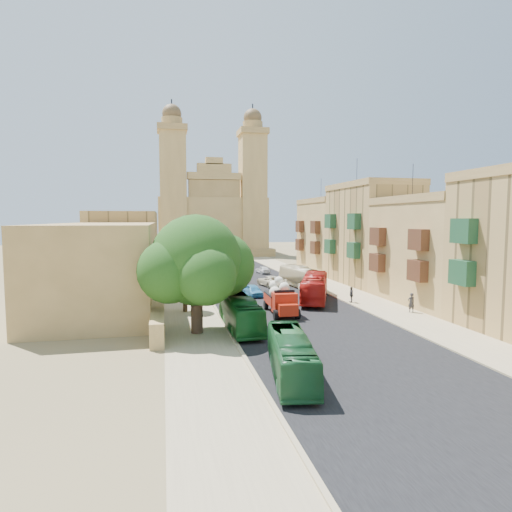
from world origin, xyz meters
name	(u,v)px	position (x,y,z in m)	size (l,w,h in m)	color
ground	(331,340)	(0.00, 0.00, 0.00)	(260.00, 260.00, 0.00)	olive
road_surface	(250,282)	(0.00, 30.00, 0.01)	(14.00, 140.00, 0.01)	black
sidewalk_east	(313,280)	(9.50, 30.00, 0.01)	(5.00, 140.00, 0.01)	tan
sidewalk_west	(182,284)	(-9.50, 30.00, 0.01)	(5.00, 140.00, 0.01)	tan
kerb_east	(297,280)	(7.00, 30.00, 0.06)	(0.25, 140.00, 0.12)	tan
kerb_west	(201,283)	(-7.00, 30.00, 0.06)	(0.25, 140.00, 0.12)	tan
townhouse_b	(434,250)	(15.95, 11.00, 5.66)	(9.00, 14.00, 14.90)	#AD884E
townhouse_c	(371,233)	(15.95, 25.00, 6.91)	(9.00, 14.00, 17.40)	tan
townhouse_d	(332,235)	(15.95, 39.00, 6.16)	(9.00, 14.00, 15.90)	#AD884E
west_wall	(159,290)	(-12.50, 20.00, 0.90)	(1.00, 40.00, 1.80)	#AD884E
west_building_low	(105,264)	(-18.00, 18.00, 4.20)	(10.00, 28.00, 8.40)	olive
west_building_mid	(126,243)	(-18.00, 44.00, 5.00)	(10.00, 22.00, 10.00)	tan
church	(212,217)	(0.00, 78.61, 9.52)	(28.00, 22.50, 36.30)	#AD884E
ficus_tree	(197,263)	(-9.42, 4.01, 5.46)	(9.24, 8.50, 9.24)	#38261C
street_tree_a	(185,281)	(-10.00, 12.00, 2.99)	(2.91, 2.91, 4.48)	#38261C
street_tree_b	(180,263)	(-10.00, 24.00, 3.43)	(3.33, 3.33, 5.13)	#38261C
street_tree_c	(177,254)	(-10.00, 36.00, 3.71)	(3.60, 3.60, 5.53)	#38261C
street_tree_d	(175,251)	(-10.00, 48.00, 3.25)	(3.16, 3.16, 4.86)	#38261C
red_truck	(281,298)	(-1.30, 9.04, 1.51)	(2.53, 5.95, 3.43)	#AE200D
olive_pickup	(314,283)	(6.50, 21.66, 0.86)	(2.39, 4.47, 1.77)	#414E1D
bus_green_south	(291,356)	(-5.05, -6.46, 1.20)	(2.02, 8.64, 2.41)	#1A4F27
bus_green_north	(240,313)	(-5.98, 4.64, 1.31)	(2.20, 9.39, 2.62)	#114D1A
bus_red_east	(315,288)	(4.00, 14.47, 1.46)	(2.45, 10.47, 2.92)	#A71712
bus_cream_east	(301,277)	(5.51, 23.74, 1.35)	(2.26, 9.66, 2.69)	beige
car_blue_a	(253,290)	(-1.93, 18.72, 0.66)	(1.56, 3.87, 1.32)	teal
car_white_a	(226,275)	(-2.82, 34.04, 0.56)	(1.19, 3.40, 1.12)	white
car_cream	(270,281)	(1.82, 25.48, 0.68)	(2.27, 4.93, 1.37)	beige
car_dkblue	(221,268)	(-2.54, 41.94, 0.68)	(1.91, 4.69, 1.36)	#10174C
car_white_b	(263,270)	(3.86, 38.59, 0.61)	(1.45, 3.60, 1.23)	silver
car_blue_b	(223,261)	(-0.50, 54.89, 0.63)	(1.33, 3.82, 1.26)	#3A60AC
pedestrian_a	(411,303)	(11.00, 7.07, 0.94)	(0.68, 0.45, 1.88)	#2D2C2F
pedestrian_c	(351,295)	(7.50, 12.76, 0.85)	(1.00, 0.42, 1.70)	#303034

